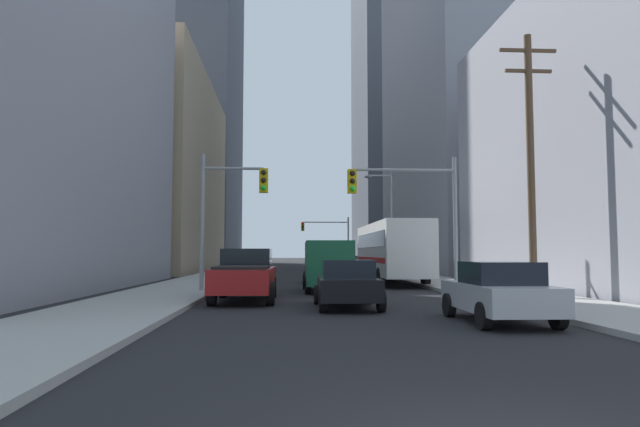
{
  "coord_description": "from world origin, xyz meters",
  "views": [
    {
      "loc": [
        -1.97,
        -4.66,
        1.74
      ],
      "look_at": [
        0.0,
        27.23,
        3.98
      ],
      "focal_mm": 31.72,
      "sensor_mm": 36.0,
      "label": 1
    }
  ],
  "objects_px": {
    "traffic_signal_far_right": "(327,233)",
    "city_bus": "(391,250)",
    "sedan_blue": "(353,265)",
    "sedan_silver": "(499,292)",
    "traffic_signal_near_left": "(231,201)",
    "traffic_signal_near_right": "(408,199)",
    "sedan_maroon": "(321,270)",
    "pickup_truck_red": "(245,275)",
    "cargo_van_green": "(328,263)",
    "sedan_black": "(347,284)"
  },
  "relations": [
    {
      "from": "sedan_silver",
      "to": "traffic_signal_far_right",
      "type": "distance_m",
      "value": 53.03
    },
    {
      "from": "cargo_van_green",
      "to": "traffic_signal_near_left",
      "type": "height_order",
      "value": "traffic_signal_near_left"
    },
    {
      "from": "traffic_signal_near_left",
      "to": "sedan_maroon",
      "type": "bearing_deg",
      "value": 62.03
    },
    {
      "from": "traffic_signal_near_right",
      "to": "cargo_van_green",
      "type": "bearing_deg",
      "value": 160.67
    },
    {
      "from": "traffic_signal_near_left",
      "to": "cargo_van_green",
      "type": "bearing_deg",
      "value": 15.77
    },
    {
      "from": "city_bus",
      "to": "traffic_signal_far_right",
      "type": "distance_m",
      "value": 34.72
    },
    {
      "from": "pickup_truck_red",
      "to": "sedan_black",
      "type": "height_order",
      "value": "pickup_truck_red"
    },
    {
      "from": "cargo_van_green",
      "to": "sedan_black",
      "type": "height_order",
      "value": "cargo_van_green"
    },
    {
      "from": "cargo_van_green",
      "to": "sedan_maroon",
      "type": "bearing_deg",
      "value": 88.79
    },
    {
      "from": "sedan_maroon",
      "to": "pickup_truck_red",
      "type": "bearing_deg",
      "value": -106.3
    },
    {
      "from": "cargo_van_green",
      "to": "traffic_signal_near_left",
      "type": "relative_size",
      "value": 0.88
    },
    {
      "from": "sedan_silver",
      "to": "traffic_signal_far_right",
      "type": "height_order",
      "value": "traffic_signal_far_right"
    },
    {
      "from": "pickup_truck_red",
      "to": "cargo_van_green",
      "type": "distance_m",
      "value": 5.96
    },
    {
      "from": "sedan_blue",
      "to": "city_bus",
      "type": "bearing_deg",
      "value": -86.02
    },
    {
      "from": "city_bus",
      "to": "sedan_blue",
      "type": "bearing_deg",
      "value": 93.98
    },
    {
      "from": "sedan_black",
      "to": "traffic_signal_near_left",
      "type": "xyz_separation_m",
      "value": [
        -4.33,
        6.52,
        3.23
      ]
    },
    {
      "from": "traffic_signal_near_right",
      "to": "traffic_signal_far_right",
      "type": "relative_size",
      "value": 1.0
    },
    {
      "from": "cargo_van_green",
      "to": "traffic_signal_near_right",
      "type": "bearing_deg",
      "value": -19.33
    },
    {
      "from": "city_bus",
      "to": "traffic_signal_near_left",
      "type": "relative_size",
      "value": 1.92
    },
    {
      "from": "pickup_truck_red",
      "to": "traffic_signal_far_right",
      "type": "xyz_separation_m",
      "value": [
        6.43,
        46.06,
        3.2
      ]
    },
    {
      "from": "sedan_maroon",
      "to": "traffic_signal_near_right",
      "type": "relative_size",
      "value": 0.7
    },
    {
      "from": "city_bus",
      "to": "pickup_truck_red",
      "type": "distance_m",
      "value": 13.72
    },
    {
      "from": "sedan_silver",
      "to": "traffic_signal_near_right",
      "type": "relative_size",
      "value": 0.7
    },
    {
      "from": "traffic_signal_near_right",
      "to": "sedan_black",
      "type": "bearing_deg",
      "value": -117.69
    },
    {
      "from": "pickup_truck_red",
      "to": "sedan_black",
      "type": "relative_size",
      "value": 1.28
    },
    {
      "from": "sedan_silver",
      "to": "traffic_signal_near_left",
      "type": "relative_size",
      "value": 0.7
    },
    {
      "from": "traffic_signal_near_left",
      "to": "traffic_signal_near_right",
      "type": "bearing_deg",
      "value": 0.01
    },
    {
      "from": "traffic_signal_near_left",
      "to": "traffic_signal_far_right",
      "type": "xyz_separation_m",
      "value": [
        7.36,
        42.38,
        0.13
      ]
    },
    {
      "from": "cargo_van_green",
      "to": "sedan_maroon",
      "type": "height_order",
      "value": "cargo_van_green"
    },
    {
      "from": "traffic_signal_far_right",
      "to": "pickup_truck_red",
      "type": "bearing_deg",
      "value": -97.95
    },
    {
      "from": "pickup_truck_red",
      "to": "sedan_blue",
      "type": "bearing_deg",
      "value": 73.9
    },
    {
      "from": "sedan_silver",
      "to": "sedan_maroon",
      "type": "distance_m",
      "value": 19.19
    },
    {
      "from": "traffic_signal_near_left",
      "to": "sedan_blue",
      "type": "bearing_deg",
      "value": 68.69
    },
    {
      "from": "sedan_black",
      "to": "traffic_signal_far_right",
      "type": "relative_size",
      "value": 0.71
    },
    {
      "from": "sedan_silver",
      "to": "traffic_signal_near_left",
      "type": "distance_m",
      "value": 13.44
    },
    {
      "from": "sedan_black",
      "to": "sedan_blue",
      "type": "distance_m",
      "value": 26.28
    },
    {
      "from": "traffic_signal_near_left",
      "to": "traffic_signal_near_right",
      "type": "distance_m",
      "value": 7.75
    },
    {
      "from": "city_bus",
      "to": "traffic_signal_near_left",
      "type": "distance_m",
      "value": 11.65
    },
    {
      "from": "sedan_maroon",
      "to": "traffic_signal_far_right",
      "type": "relative_size",
      "value": 0.7
    },
    {
      "from": "pickup_truck_red",
      "to": "sedan_silver",
      "type": "height_order",
      "value": "pickup_truck_red"
    },
    {
      "from": "pickup_truck_red",
      "to": "cargo_van_green",
      "type": "relative_size",
      "value": 1.04
    },
    {
      "from": "sedan_maroon",
      "to": "traffic_signal_near_left",
      "type": "xyz_separation_m",
      "value": [
        -4.45,
        -8.37,
        3.23
      ]
    },
    {
      "from": "sedan_maroon",
      "to": "traffic_signal_far_right",
      "type": "bearing_deg",
      "value": 85.11
    },
    {
      "from": "cargo_van_green",
      "to": "traffic_signal_near_left",
      "type": "distance_m",
      "value": 5.22
    },
    {
      "from": "pickup_truck_red",
      "to": "sedan_blue",
      "type": "xyz_separation_m",
      "value": [
        6.71,
        23.23,
        -0.16
      ]
    },
    {
      "from": "sedan_maroon",
      "to": "traffic_signal_near_right",
      "type": "bearing_deg",
      "value": -68.46
    },
    {
      "from": "traffic_signal_far_right",
      "to": "city_bus",
      "type": "bearing_deg",
      "value": -88.19
    },
    {
      "from": "pickup_truck_red",
      "to": "traffic_signal_near_left",
      "type": "height_order",
      "value": "traffic_signal_near_left"
    },
    {
      "from": "sedan_black",
      "to": "traffic_signal_far_right",
      "type": "height_order",
      "value": "traffic_signal_far_right"
    },
    {
      "from": "sedan_blue",
      "to": "sedan_maroon",
      "type": "bearing_deg",
      "value": -105.89
    }
  ]
}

